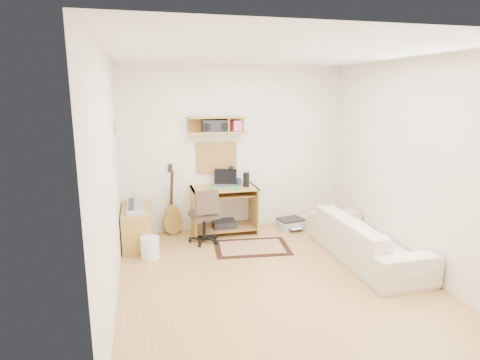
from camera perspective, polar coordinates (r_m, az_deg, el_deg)
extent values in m
cube|color=tan|center=(5.00, 4.72, -13.80)|extent=(3.60, 4.00, 0.01)
cube|color=white|center=(4.51, 5.33, 17.52)|extent=(3.60, 4.00, 0.01)
cube|color=silver|center=(6.48, -0.76, 4.43)|extent=(3.60, 0.01, 2.60)
cube|color=silver|center=(4.35, -18.12, -0.16)|extent=(0.01, 4.00, 2.60)
cube|color=silver|center=(5.43, 23.34, 1.85)|extent=(0.01, 4.00, 2.60)
cube|color=#B0863E|center=(6.25, -3.19, 7.80)|extent=(0.90, 0.25, 0.26)
cube|color=tan|center=(6.41, -3.31, 3.15)|extent=(0.64, 0.03, 0.49)
cube|color=#4C8CBF|center=(5.77, -17.25, 7.09)|extent=(0.02, 0.20, 0.15)
cylinder|color=black|center=(6.27, 0.89, 0.08)|extent=(0.10, 0.10, 0.22)
cylinder|color=#3652A2|center=(6.40, -0.13, -0.18)|extent=(0.08, 0.08, 0.11)
cube|color=black|center=(6.23, -3.63, 7.60)|extent=(0.38, 0.17, 0.19)
cube|color=#D2B68D|center=(5.88, 1.68, -9.49)|extent=(1.13, 0.82, 0.01)
cube|color=#B0863E|center=(6.10, -14.40, -6.38)|extent=(0.40, 0.90, 0.55)
cube|color=#B2B5BA|center=(6.01, -14.56, -3.60)|extent=(0.23, 0.75, 0.07)
cylinder|color=white|center=(5.62, -12.60, -9.31)|extent=(0.29, 0.29, 0.30)
cube|color=#A5A8AA|center=(6.71, 7.15, -6.07)|extent=(0.45, 0.38, 0.15)
imported|color=beige|center=(5.62, 17.47, -6.98)|extent=(0.58, 1.98, 0.78)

